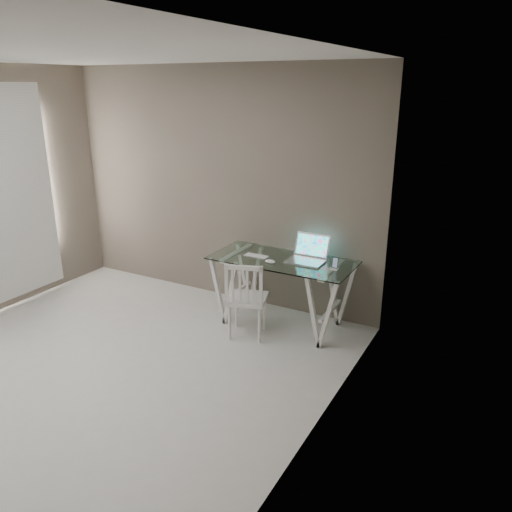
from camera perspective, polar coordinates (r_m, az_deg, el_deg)
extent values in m
plane|color=#B9B7B1|center=(4.75, -19.06, -13.51)|extent=(4.50, 4.50, 0.00)
cube|color=white|center=(4.07, -23.39, 20.77)|extent=(4.00, 4.50, 0.02)
cube|color=#645A4F|center=(5.87, -4.28, 7.92)|extent=(4.00, 0.02, 2.70)
cube|color=#645A4F|center=(3.04, 4.66, -2.75)|extent=(0.02, 4.50, 2.70)
cube|color=silver|center=(5.21, 3.03, -0.46)|extent=(1.50, 0.70, 0.01)
cube|color=silver|center=(5.59, -2.14, -3.21)|extent=(0.24, 0.62, 0.72)
cube|color=silver|center=(5.15, 8.50, -5.39)|extent=(0.24, 0.62, 0.72)
cube|color=silver|center=(5.10, -0.99, -4.88)|extent=(0.48, 0.48, 0.04)
cylinder|color=silver|center=(5.09, -3.05, -7.62)|extent=(0.03, 0.03, 0.39)
cylinder|color=silver|center=(5.03, 0.40, -7.93)|extent=(0.03, 0.03, 0.39)
cylinder|color=silver|center=(5.36, -2.26, -6.18)|extent=(0.03, 0.03, 0.39)
cylinder|color=silver|center=(5.30, 1.01, -6.45)|extent=(0.03, 0.03, 0.39)
cube|color=silver|center=(4.86, -1.43, -3.41)|extent=(0.37, 0.14, 0.43)
cube|color=silver|center=(5.14, 5.66, -0.62)|extent=(0.38, 0.26, 0.02)
cube|color=#19D899|center=(5.25, 6.45, 1.24)|extent=(0.38, 0.10, 0.24)
cube|color=silver|center=(5.29, 0.03, 0.00)|extent=(0.27, 0.12, 0.01)
ellipsoid|color=white|center=(5.09, 1.63, -0.62)|extent=(0.11, 0.06, 0.03)
cube|color=white|center=(4.97, 8.97, -1.47)|extent=(0.07, 0.07, 0.02)
cube|color=black|center=(4.96, 9.04, -0.76)|extent=(0.06, 0.03, 0.11)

